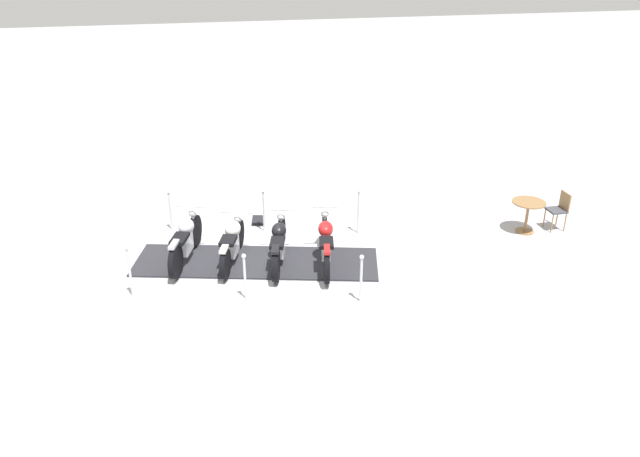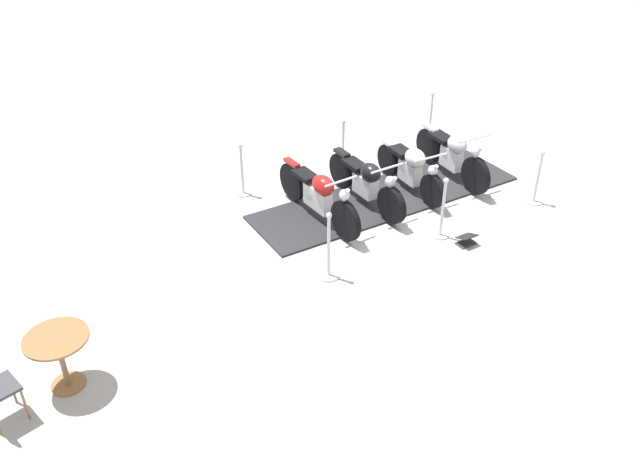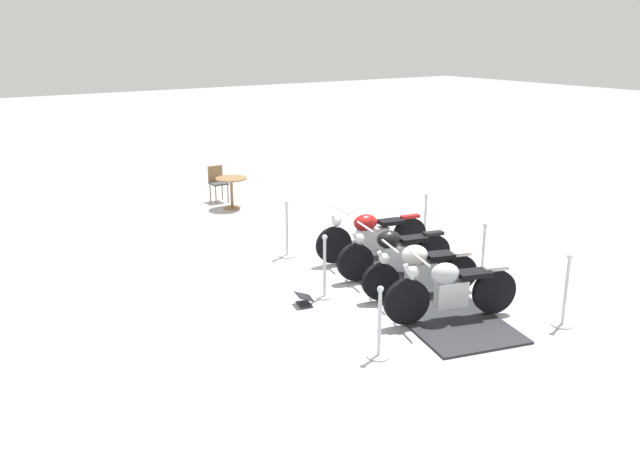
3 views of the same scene
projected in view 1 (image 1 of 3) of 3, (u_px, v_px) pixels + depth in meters
The scene contains 15 objects.
ground_plane at pixel (256, 263), 13.43m from camera, with size 80.00×80.00×0.00m, color #B2B2B7.
display_platform at pixel (256, 262), 13.43m from camera, with size 5.18×1.44×0.04m, color #28282D.
motorcycle_maroon at pixel (326, 242), 13.19m from camera, with size 2.30×0.71×1.03m.
motorcycle_black at pixel (279, 243), 13.23m from camera, with size 2.16×0.79×0.97m.
motorcycle_cream at pixel (232, 241), 13.27m from camera, with size 1.98×0.86×0.91m.
motorcycle_chrome at pixel (186, 239), 13.28m from camera, with size 2.09×0.90×1.04m.
stanchion_left_mid at pixel (245, 286), 11.94m from camera, with size 0.33×0.33×1.01m.
stanchion_left_front at pixel (361, 286), 11.84m from camera, with size 0.29×0.29×1.03m.
stanchion_left_rear at pixel (131, 281), 11.98m from camera, with size 0.31×0.31×1.14m.
stanchion_right_mid at pixel (264, 218), 14.63m from camera, with size 0.30×0.30×1.09m.
stanchion_right_rear at pixel (171, 218), 14.73m from camera, with size 0.33×0.33×1.03m.
stanchion_right_front at pixel (358, 220), 14.57m from camera, with size 0.35×0.35×1.13m.
info_placard at pixel (258, 222), 15.15m from camera, with size 0.32×0.36×0.20m.
cafe_table at pixel (528, 209), 14.58m from camera, with size 0.77×0.77×0.77m.
cafe_chair_near_table at pixel (559, 208), 14.75m from camera, with size 0.40×0.40×0.92m.
Camera 1 is at (11.83, -1.23, 6.44)m, focal length 35.13 mm.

